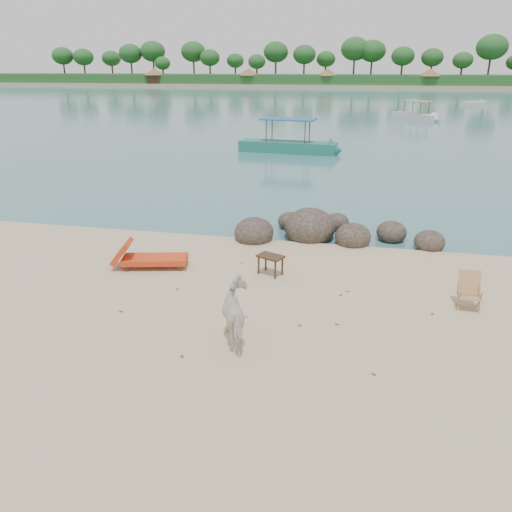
{
  "coord_description": "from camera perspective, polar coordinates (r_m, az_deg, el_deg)",
  "views": [
    {
      "loc": [
        1.92,
        -8.78,
        5.21
      ],
      "look_at": [
        -0.4,
        2.0,
        1.0
      ],
      "focal_mm": 35.0,
      "sensor_mm": 36.0,
      "label": 1
    }
  ],
  "objects": [
    {
      "name": "boat_near",
      "position": [
        33.03,
        3.69,
        14.77
      ],
      "size": [
        7.17,
        2.26,
        3.42
      ],
      "primitive_type": null,
      "rotation": [
        0.0,
        0.0,
        -0.1
      ],
      "color": "#1E6A5F",
      "rests_on": "water"
    },
    {
      "name": "boat_mid",
      "position": [
        56.75,
        17.91,
        16.23
      ],
      "size": [
        5.19,
        5.75,
        3.08
      ],
      "primitive_type": null,
      "rotation": [
        0.0,
        0.0,
        -0.87
      ],
      "color": "#BBBBB6",
      "rests_on": "water"
    },
    {
      "name": "water",
      "position": [
        98.93,
        11.58,
        17.47
      ],
      "size": [
        400.0,
        400.0,
        0.0
      ],
      "primitive_type": "plane",
      "color": "#396772",
      "rests_on": "ground"
    },
    {
      "name": "cow",
      "position": [
        9.94,
        -1.95,
        -6.78
      ],
      "size": [
        1.19,
        1.55,
        1.19
      ],
      "primitive_type": "imported",
      "rotation": [
        0.0,
        0.0,
        3.59
      ],
      "color": "white",
      "rests_on": "ground"
    },
    {
      "name": "boulders",
      "position": [
        16.23,
        7.39,
        2.85
      ],
      "size": [
        6.49,
        3.05,
        1.23
      ],
      "rotation": [
        0.0,
        0.0,
        0.19
      ],
      "color": "#2D261E",
      "rests_on": "ground"
    },
    {
      "name": "far_scenery",
      "position": [
        145.5,
        12.14,
        19.64
      ],
      "size": [
        420.0,
        18.0,
        9.5
      ],
      "color": "#1E4C1E",
      "rests_on": "ground"
    },
    {
      "name": "far_shore",
      "position": [
        178.86,
        12.21,
        18.78
      ],
      "size": [
        420.0,
        90.0,
        1.4
      ],
      "primitive_type": "cube",
      "color": "tan",
      "rests_on": "ground"
    },
    {
      "name": "lounge_chair",
      "position": [
        13.9,
        -11.5,
        -0.09
      ],
      "size": [
        2.31,
        1.26,
        0.66
      ],
      "primitive_type": null,
      "rotation": [
        0.0,
        0.0,
        0.24
      ],
      "color": "#D14318",
      "rests_on": "ground"
    },
    {
      "name": "deck_chair",
      "position": [
        12.25,
        23.27,
        -3.95
      ],
      "size": [
        0.56,
        0.61,
        0.83
      ],
      "primitive_type": null,
      "rotation": [
        0.0,
        0.0,
        -0.06
      ],
      "color": "tan",
      "rests_on": "ground"
    },
    {
      "name": "boat_far",
      "position": [
        81.46,
        23.64,
        15.77
      ],
      "size": [
        4.44,
        4.23,
        0.58
      ],
      "primitive_type": null,
      "rotation": [
        0.0,
        0.0,
        0.75
      ],
      "color": "beige",
      "rests_on": "water"
    },
    {
      "name": "side_table",
      "position": [
        13.15,
        1.66,
        -1.18
      ],
      "size": [
        0.78,
        0.67,
        0.54
      ],
      "primitive_type": null,
      "rotation": [
        0.0,
        0.0,
        -0.44
      ],
      "color": "#331F14",
      "rests_on": "ground"
    },
    {
      "name": "dead_leaves",
      "position": [
        11.0,
        0.5,
        -7.34
      ],
      "size": [
        7.87,
        7.37,
        0.0
      ],
      "color": "brown",
      "rests_on": "ground"
    }
  ]
}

